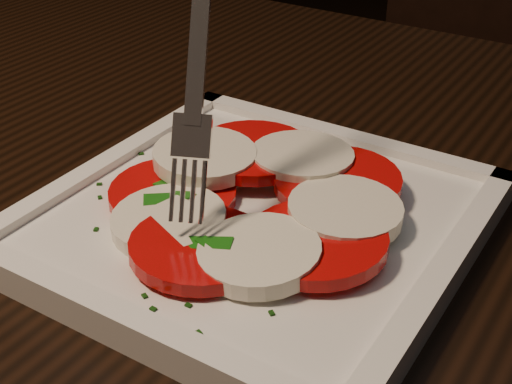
{
  "coord_description": "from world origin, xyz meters",
  "views": [
    {
      "loc": [
        0.07,
        -0.58,
        1.01
      ],
      "look_at": [
        -0.09,
        -0.25,
        0.78
      ],
      "focal_mm": 50.0,
      "sensor_mm": 36.0,
      "label": 1
    }
  ],
  "objects_px": {
    "plate": "(256,223)",
    "fork": "(204,36)",
    "chair": "(491,90)",
    "table": "(323,339)"
  },
  "relations": [
    {
      "from": "table",
      "to": "fork",
      "type": "height_order",
      "value": "fork"
    },
    {
      "from": "plate",
      "to": "fork",
      "type": "xyz_separation_m",
      "value": [
        -0.03,
        0.0,
        0.11
      ]
    },
    {
      "from": "table",
      "to": "chair",
      "type": "distance_m",
      "value": 0.81
    },
    {
      "from": "fork",
      "to": "chair",
      "type": "bearing_deg",
      "value": 68.38
    },
    {
      "from": "table",
      "to": "chair",
      "type": "height_order",
      "value": "chair"
    },
    {
      "from": "table",
      "to": "fork",
      "type": "distance_m",
      "value": 0.23
    },
    {
      "from": "chair",
      "to": "plate",
      "type": "distance_m",
      "value": 0.86
    },
    {
      "from": "chair",
      "to": "plate",
      "type": "bearing_deg",
      "value": -93.19
    },
    {
      "from": "chair",
      "to": "fork",
      "type": "relative_size",
      "value": 5.37
    },
    {
      "from": "table",
      "to": "plate",
      "type": "bearing_deg",
      "value": -143.01
    }
  ]
}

